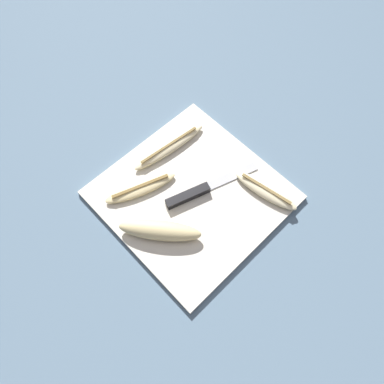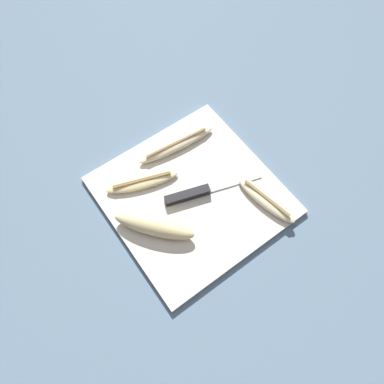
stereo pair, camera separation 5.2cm
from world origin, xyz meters
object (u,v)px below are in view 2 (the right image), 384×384
Objects in this scene: knife at (195,191)px; banana_ripe_center at (142,182)px; banana_cream_curved at (177,145)px; banana_mellow_near at (154,226)px; banana_pale_long at (266,200)px.

knife is 0.12m from banana_ripe_center.
banana_ripe_center is at bearing -73.42° from banana_cream_curved.
banana_mellow_near reaches higher than banana_cream_curved.
knife is at bearing 42.42° from banana_ripe_center.
banana_mellow_near is (0.02, -0.12, 0.01)m from knife.
banana_pale_long is at bearing 63.77° from knife.
banana_mellow_near is at bearing -47.53° from banana_cream_curved.
banana_pale_long is (0.24, 0.08, 0.00)m from banana_cream_curved.
banana_mellow_near is at bearing -111.22° from banana_pale_long.
banana_cream_curved is 1.24× the size of banana_mellow_near.
banana_cream_curved is (-0.04, 0.12, 0.00)m from banana_ripe_center.
banana_mellow_near reaches higher than banana_ripe_center.
banana_cream_curved is at bearing 106.58° from banana_ripe_center.
banana_pale_long reaches higher than banana_ripe_center.
banana_pale_long reaches higher than knife.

